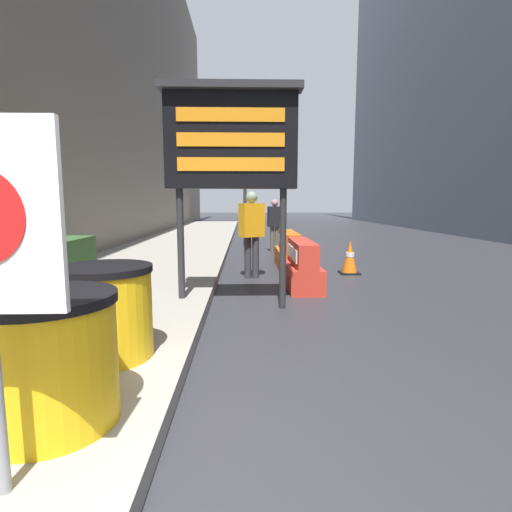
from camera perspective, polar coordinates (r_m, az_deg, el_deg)
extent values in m
plane|color=#2D2D33|center=(2.51, -15.81, -31.11)|extent=(120.00, 120.00, 0.00)
cylinder|color=yellow|center=(2.90, -27.47, -13.57)|extent=(0.83, 0.83, 0.78)
cylinder|color=black|center=(2.78, -28.01, -5.45)|extent=(0.86, 0.86, 0.06)
cylinder|color=yellow|center=(3.88, -20.74, -7.88)|extent=(0.83, 0.83, 0.78)
cylinder|color=black|center=(3.79, -21.03, -1.76)|extent=(0.86, 0.86, 0.06)
cylinder|color=#28282B|center=(5.89, -10.68, 0.86)|extent=(0.10, 0.10, 1.76)
cylinder|color=#28282B|center=(5.84, 3.85, 0.92)|extent=(0.10, 0.10, 1.76)
cube|color=black|center=(5.84, -3.57, 16.08)|extent=(1.85, 0.24, 1.32)
cube|color=#28282B|center=(5.92, -3.66, 23.01)|extent=(1.97, 0.34, 0.10)
cube|color=orange|center=(5.77, -3.65, 19.52)|extent=(1.48, 0.02, 0.19)
cube|color=orange|center=(5.71, -3.62, 16.27)|extent=(1.48, 0.02, 0.19)
cube|color=orange|center=(5.67, -3.59, 12.96)|extent=(1.48, 0.02, 0.19)
cube|color=red|center=(7.44, 6.55, -2.80)|extent=(0.59, 1.68, 0.43)
cube|color=red|center=(7.38, 6.61, 0.50)|extent=(0.35, 1.68, 0.43)
cube|color=white|center=(7.35, 5.16, 0.50)|extent=(0.02, 1.34, 0.22)
cube|color=orange|center=(9.57, 4.72, -0.44)|extent=(0.54, 2.00, 0.43)
cube|color=orange|center=(9.52, 4.75, 2.15)|extent=(0.32, 2.00, 0.43)
cube|color=white|center=(9.50, 3.71, 2.15)|extent=(0.02, 1.60, 0.22)
cube|color=black|center=(9.05, 13.19, -2.36)|extent=(0.42, 0.42, 0.04)
cone|color=orange|center=(8.99, 13.26, -0.03)|extent=(0.33, 0.33, 0.70)
cylinder|color=white|center=(8.98, 13.27, 0.19)|extent=(0.19, 0.19, 0.10)
cube|color=black|center=(10.38, 6.30, -0.92)|extent=(0.33, 0.33, 0.04)
cone|color=orange|center=(10.34, 6.32, 0.68)|extent=(0.26, 0.26, 0.55)
cylinder|color=white|center=(10.34, 6.32, 0.83)|extent=(0.15, 0.15, 0.08)
cylinder|color=#2D2D30|center=(14.19, -1.59, 8.30)|extent=(0.12, 0.12, 3.44)
cube|color=black|center=(14.11, -1.61, 13.59)|extent=(0.28, 0.28, 0.84)
sphere|color=red|center=(13.99, -1.61, 14.80)|extent=(0.15, 0.15, 0.15)
sphere|color=#392C06|center=(13.96, -1.61, 13.66)|extent=(0.15, 0.15, 0.15)
sphere|color=black|center=(13.93, -1.60, 12.51)|extent=(0.15, 0.15, 0.15)
cylinder|color=#333338|center=(8.26, -1.18, -0.21)|extent=(0.14, 0.14, 0.86)
cylinder|color=#333338|center=(8.26, -0.06, -0.21)|extent=(0.14, 0.14, 0.86)
cube|color=orange|center=(8.19, -0.63, 5.15)|extent=(0.54, 0.46, 0.68)
sphere|color=gray|center=(8.18, -0.63, 8.37)|extent=(0.24, 0.24, 0.24)
cylinder|color=#514C42|center=(12.71, 2.33, 2.41)|extent=(0.13, 0.13, 0.80)
cylinder|color=#514C42|center=(12.72, 3.00, 2.41)|extent=(0.13, 0.13, 0.80)
cube|color=black|center=(12.67, 2.69, 5.65)|extent=(0.46, 0.30, 0.64)
sphere|color=#A96E76|center=(12.66, 2.70, 7.59)|extent=(0.22, 0.22, 0.22)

